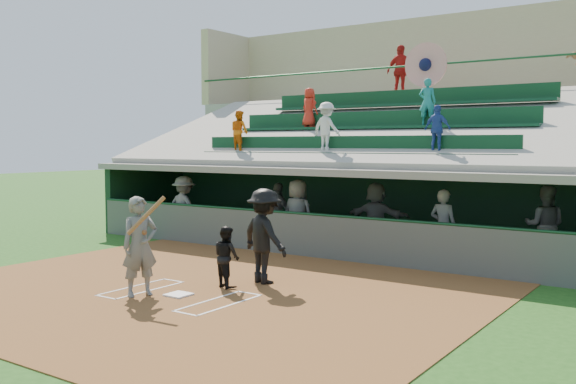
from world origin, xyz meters
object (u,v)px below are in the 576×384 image
Objects in this scene: water_cooler at (185,207)px; catcher at (227,257)px; batter_at_plate at (140,246)px; white_table at (185,222)px; home_plate at (179,295)px.

catcher is at bearing -40.55° from water_cooler.
batter_at_plate is 1.78m from catcher.
white_table is at bearing 128.08° from batter_at_plate.
catcher is at bearing 74.84° from home_plate.
white_table is 1.92× the size of water_cooler.
catcher is 3.25× the size of water_cooler.
white_table is at bearing -20.87° from catcher.
home_plate is 0.22× the size of batter_at_plate.
catcher is at bearing 59.54° from batter_at_plate.
white_table is (-5.99, 6.47, 0.33)m from home_plate.
home_plate is 1.28m from catcher.
white_table is at bearing 108.53° from water_cooler.
water_cooler is (-5.98, 6.46, 0.84)m from home_plate.
catcher is 1.69× the size of white_table.
batter_at_plate is 1.57× the size of catcher.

